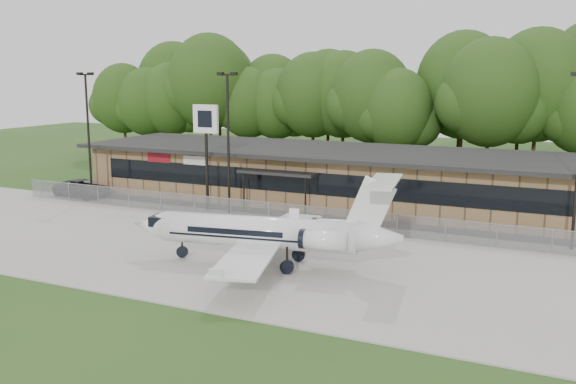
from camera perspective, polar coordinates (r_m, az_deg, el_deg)
The scene contains 11 objects.
ground at distance 31.33m, azimuth -12.75°, elevation -8.68°, with size 160.00×160.00×0.00m, color #274A1A.
apron at distance 37.61m, azimuth -5.22°, elevation -5.13°, with size 64.00×18.00×0.08m, color #9E9B93.
parking_lot at distance 47.57m, azimuth 1.82°, elevation -1.78°, with size 50.00×9.00×0.06m, color #383835.
terminal at distance 51.21m, azimuth 3.82°, elevation 1.53°, with size 41.00×11.65×4.30m.
fence at distance 43.42m, azimuth -0.55°, elevation -1.96°, with size 46.00×0.04×1.52m.
treeline at distance 67.76m, azimuth 9.56°, elevation 8.13°, with size 72.00×12.00×15.00m, color #1B3912, non-canonical shape.
light_pole_left at distance 54.05m, azimuth -17.35°, elevation 5.61°, with size 1.55×0.30×10.23m.
light_pole_mid at distance 46.27m, azimuth -5.34°, elevation 5.29°, with size 1.55×0.30×10.23m.
business_jet at distance 33.91m, azimuth -1.77°, elevation -3.73°, with size 15.07×13.52×5.08m.
suv at distance 55.88m, azimuth -17.78°, elevation 0.30°, with size 2.43×5.27×1.46m, color #2C2D2F.
pole_sign at distance 47.59m, azimuth -7.31°, elevation 5.48°, with size 2.07×0.29×7.90m.
Camera 1 is at (18.52, -23.13, 10.16)m, focal length 40.00 mm.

